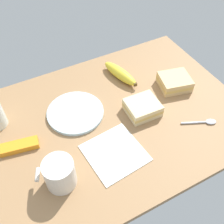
# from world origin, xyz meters

# --- Properties ---
(tabletop) EXTENTS (0.90, 0.64, 0.02)m
(tabletop) POSITION_xyz_m (0.00, 0.00, 0.01)
(tabletop) COLOR #936D47
(tabletop) RESTS_ON ground
(plate_of_food) EXTENTS (0.19, 0.19, 0.01)m
(plate_of_food) POSITION_xyz_m (-0.10, 0.07, 0.03)
(plate_of_food) COLOR silver
(plate_of_food) RESTS_ON tabletop
(coffee_mug_black) EXTENTS (0.11, 0.08, 0.09)m
(coffee_mug_black) POSITION_xyz_m (-0.23, -0.14, 0.07)
(coffee_mug_black) COLOR silver
(coffee_mug_black) RESTS_ON tabletop
(sandwich_main) EXTENTS (0.13, 0.12, 0.04)m
(sandwich_main) POSITION_xyz_m (0.28, 0.03, 0.04)
(sandwich_main) COLOR #DBB77A
(sandwich_main) RESTS_ON tabletop
(sandwich_side) EXTENTS (0.11, 0.10, 0.04)m
(sandwich_side) POSITION_xyz_m (0.10, -0.02, 0.04)
(sandwich_side) COLOR beige
(sandwich_side) RESTS_ON tabletop
(banana) EXTENTS (0.08, 0.17, 0.04)m
(banana) POSITION_xyz_m (0.12, 0.17, 0.04)
(banana) COLOR yellow
(banana) RESTS_ON tabletop
(spoon) EXTENTS (0.11, 0.06, 0.01)m
(spoon) POSITION_xyz_m (0.26, -0.16, 0.02)
(spoon) COLOR silver
(spoon) RESTS_ON tabletop
(snack_bar) EXTENTS (0.12, 0.06, 0.02)m
(snack_bar) POSITION_xyz_m (-0.31, 0.02, 0.03)
(snack_bar) COLOR orange
(snack_bar) RESTS_ON tabletop
(paper_napkin) EXTENTS (0.18, 0.18, 0.00)m
(paper_napkin) POSITION_xyz_m (-0.06, -0.13, 0.02)
(paper_napkin) COLOR white
(paper_napkin) RESTS_ON tabletop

